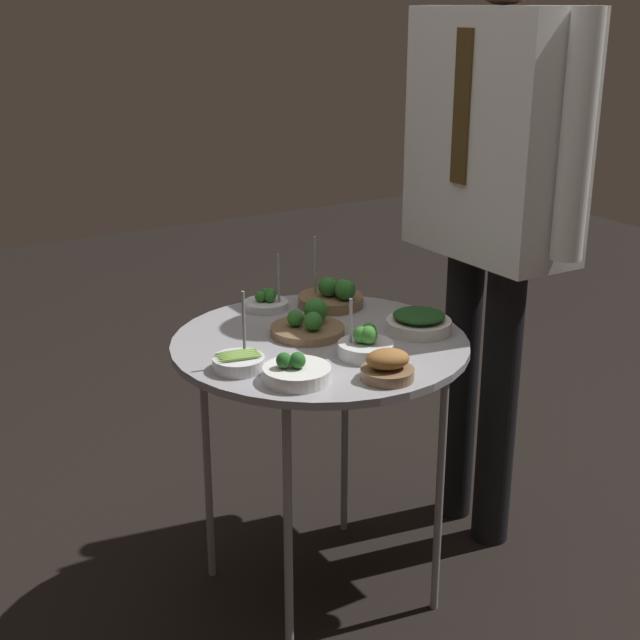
% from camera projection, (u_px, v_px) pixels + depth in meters
% --- Properties ---
extents(ground_plane, '(8.00, 8.00, 0.00)m').
position_uv_depth(ground_plane, '(320.00, 590.00, 2.35)').
color(ground_plane, black).
extents(serving_cart, '(0.71, 0.71, 0.71)m').
position_uv_depth(serving_cart, '(320.00, 358.00, 2.12)').
color(serving_cart, '#939399').
rests_on(serving_cart, ground_plane).
extents(bowl_roast_back_right, '(0.11, 0.11, 0.07)m').
position_uv_depth(bowl_roast_back_right, '(387.00, 367.00, 1.88)').
color(bowl_roast_back_right, brown).
rests_on(bowl_roast_back_right, serving_cart).
extents(bowl_broccoli_center, '(0.13, 0.13, 0.13)m').
position_uv_depth(bowl_broccoli_center, '(366.00, 345.00, 2.01)').
color(bowl_broccoli_center, silver).
rests_on(bowl_broccoli_center, serving_cart).
extents(bowl_broccoli_far_rim, '(0.18, 0.18, 0.08)m').
position_uv_depth(bowl_broccoli_far_rim, '(309.00, 325.00, 2.14)').
color(bowl_broccoli_far_rim, brown).
rests_on(bowl_broccoli_far_rim, serving_cart).
extents(bowl_asparagus_mid_right, '(0.11, 0.11, 0.17)m').
position_uv_depth(bowl_asparagus_mid_right, '(239.00, 362.00, 1.93)').
color(bowl_asparagus_mid_right, silver).
rests_on(bowl_asparagus_mid_right, serving_cart).
extents(bowl_spinach_front_left, '(0.16, 0.16, 0.05)m').
position_uv_depth(bowl_spinach_front_left, '(419.00, 322.00, 2.16)').
color(bowl_spinach_front_left, silver).
rests_on(bowl_spinach_front_left, serving_cart).
extents(bowl_broccoli_front_center, '(0.12, 0.12, 0.15)m').
position_uv_depth(bowl_broccoli_front_center, '(267.00, 301.00, 2.32)').
color(bowl_broccoli_front_center, silver).
rests_on(bowl_broccoli_front_center, serving_cart).
extents(bowl_broccoli_front_right, '(0.17, 0.17, 0.18)m').
position_uv_depth(bowl_broccoli_front_right, '(332.00, 295.00, 2.33)').
color(bowl_broccoli_front_right, brown).
rests_on(bowl_broccoli_front_right, serving_cart).
extents(bowl_broccoli_near_rim, '(0.15, 0.15, 0.07)m').
position_uv_depth(bowl_broccoli_near_rim, '(296.00, 372.00, 1.87)').
color(bowl_broccoli_near_rim, white).
rests_on(bowl_broccoli_near_rim, serving_cart).
extents(waiter_figure, '(0.62, 0.23, 1.68)m').
position_uv_depth(waiter_figure, '(493.00, 166.00, 2.29)').
color(waiter_figure, black).
rests_on(waiter_figure, ground_plane).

